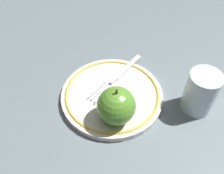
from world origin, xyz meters
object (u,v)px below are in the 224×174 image
object	(u,v)px
plate	(112,95)
drinking_glass	(200,92)
apple_red_whole	(116,106)
fork	(119,75)

from	to	relation	value
plate	drinking_glass	world-z (taller)	drinking_glass
plate	drinking_glass	distance (m)	0.19
plate	apple_red_whole	distance (m)	0.08
apple_red_whole	drinking_glass	bearing A→B (deg)	13.23
plate	drinking_glass	xyz separation A→B (m)	(0.19, -0.02, 0.04)
apple_red_whole	fork	xyz separation A→B (m)	(0.01, 0.12, -0.04)
plate	fork	bearing A→B (deg)	73.37
apple_red_whole	fork	world-z (taller)	apple_red_whole
plate	fork	distance (m)	0.06
apple_red_whole	plate	bearing A→B (deg)	97.79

